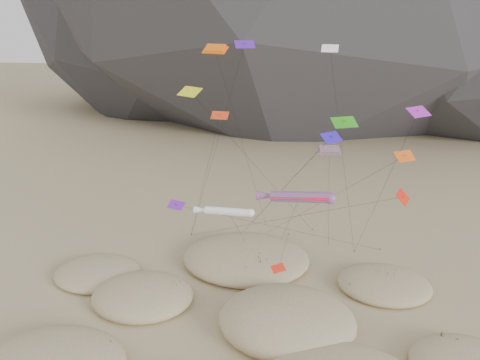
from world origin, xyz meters
name	(u,v)px	position (x,y,z in m)	size (l,w,h in m)	color
ground	(252,354)	(0.00, 0.00, 0.00)	(500.00, 500.00, 0.00)	#CCB789
dunes	(242,319)	(-1.49, 4.22, 0.72)	(50.61, 37.13, 4.58)	#CCB789
dune_grass	(244,323)	(-1.14, 3.50, 0.83)	(42.47, 28.26, 1.45)	black
kite_stakes	(285,239)	(2.18, 24.27, 0.15)	(26.78, 6.14, 0.30)	#3F2D1E
rainbow_tube_kite	(297,197)	(3.66, 8.79, 12.84)	(8.36, 15.23, 13.78)	#FF1A24
white_tube_kite	(225,211)	(-4.08, 9.96, 10.27)	(6.96, 11.68, 10.97)	white
orange_parafoil	(216,52)	(-6.02, 16.50, 26.61)	(6.78, 13.15, 27.44)	#FF650D
multi_parafoil	(329,152)	(6.78, 11.80, 16.94)	(2.83, 12.37, 17.58)	#FF201A
delta_kites	(306,140)	(4.25, 10.81, 18.38)	(26.91, 24.05, 28.01)	yellow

